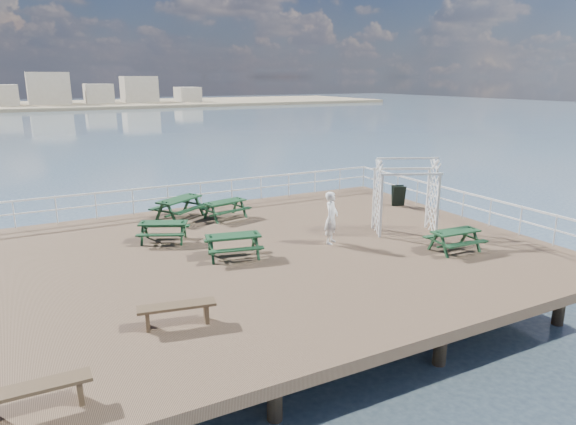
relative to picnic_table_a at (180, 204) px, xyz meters
The scene contains 13 objects.
ground 5.51m from the picnic_table_a, 74.91° to the right, with size 18.00×14.00×0.30m, color brown.
sea_backdrop 129.55m from the picnic_table_a, 83.81° to the left, with size 300.00×300.00×9.20m.
railing 3.03m from the picnic_table_a, 63.45° to the right, with size 17.77×13.76×1.10m.
picnic_table_a is the anchor object (origin of this frame).
picnic_table_b 3.03m from the picnic_table_a, 117.02° to the right, with size 2.04×1.89×0.79m.
picnic_table_c 1.84m from the picnic_table_a, 27.04° to the right, with size 1.95×1.71×0.82m.
picnic_table_d 5.33m from the picnic_table_a, 88.11° to the right, with size 1.97×1.71×0.84m.
picnic_table_e 10.69m from the picnic_table_a, 50.02° to the right, with size 1.70×1.40×0.79m.
flat_bench_near 12.48m from the picnic_table_a, 117.44° to the right, with size 1.79×0.45×0.51m.
flat_bench_far 9.46m from the picnic_table_a, 106.80° to the right, with size 1.83×0.74×0.51m.
trellis_arbor 8.91m from the picnic_table_a, 40.13° to the right, with size 2.54×2.02×2.79m.
sandwich_board 9.55m from the picnic_table_a, 15.10° to the right, with size 0.69×0.61×0.93m.
person 6.71m from the picnic_table_a, 56.54° to the right, with size 0.66×0.44×1.82m, color white.
Camera 1 is at (-6.97, -14.59, 5.58)m, focal length 32.00 mm.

